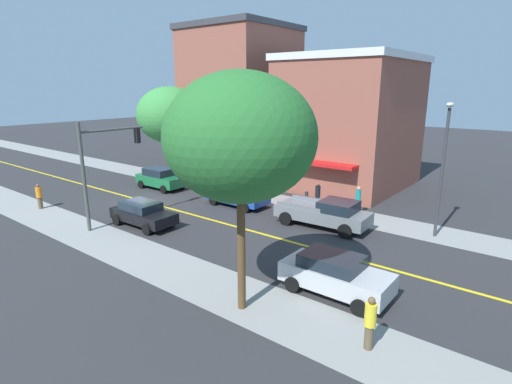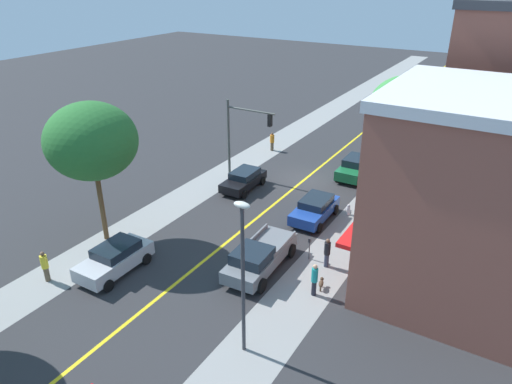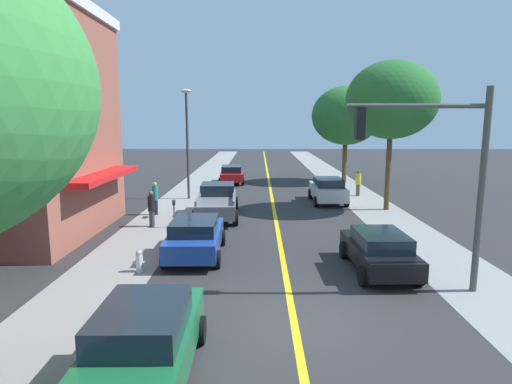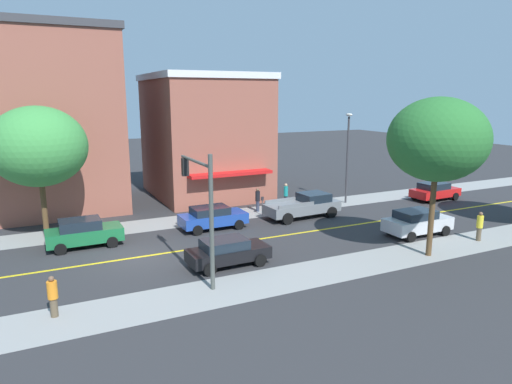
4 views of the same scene
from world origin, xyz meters
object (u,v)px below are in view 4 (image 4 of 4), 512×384
street_lamp (348,149)px  blue_sedan_left_curb (212,217)px  traffic_light_mast (202,197)px  pedestrian_yellow_shirt (480,226)px  small_dog (277,203)px  red_sedan_left_curb (435,191)px  green_sedan_left_curb (83,232)px  street_tree_right_corner (38,147)px  silver_sedan_right_curb (417,222)px  grey_pickup_truck (304,206)px  pedestrian_black_shirt (258,199)px  parking_meter (262,203)px  pedestrian_orange_shirt (53,296)px  street_tree_left_near (438,140)px  fire_hydrant (180,220)px  pedestrian_teal_shirt (286,194)px  black_sedan_right_curb (227,251)px

street_lamp → blue_sedan_left_curb: size_ratio=1.66×
traffic_light_mast → pedestrian_yellow_shirt: size_ratio=3.43×
blue_sedan_left_curb → small_dog: blue_sedan_left_curb is taller
red_sedan_left_curb → green_sedan_left_curb: size_ratio=1.02×
street_tree_right_corner → red_sedan_left_curb: (2.89, 29.43, -4.81)m
silver_sedan_right_curb → grey_pickup_truck: (-6.66, -4.10, 0.03)m
street_lamp → pedestrian_black_shirt: size_ratio=4.06×
silver_sedan_right_curb → grey_pickup_truck: bearing=121.3°
parking_meter → street_lamp: bearing=94.2°
green_sedan_left_curb → pedestrian_orange_shirt: pedestrian_orange_shirt is taller
street_tree_right_corner → pedestrian_orange_shirt: 12.37m
street_lamp → parking_meter: bearing=-85.8°
street_tree_left_near → parking_meter: size_ratio=6.24×
street_tree_right_corner → small_dog: (-0.69, 16.50, -5.25)m
silver_sedan_right_curb → street_tree_left_near: bearing=-125.5°
pedestrian_yellow_shirt → traffic_light_mast: bearing=25.4°
fire_hydrant → pedestrian_teal_shirt: pedestrian_teal_shirt is taller
traffic_light_mast → green_sedan_left_curb: traffic_light_mast is taller
silver_sedan_right_curb → small_dog: 11.13m
traffic_light_mast → street_tree_left_near: bearing=-100.2°
traffic_light_mast → pedestrian_yellow_shirt: bearing=-95.4°
red_sedan_left_curb → pedestrian_black_shirt: 15.23m
traffic_light_mast → silver_sedan_right_curb: traffic_light_mast is taller
fire_hydrant → street_lamp: (-0.57, 14.08, 4.00)m
parking_meter → pedestrian_black_shirt: (-1.14, 0.18, 0.04)m
pedestrian_teal_shirt → pedestrian_yellow_shirt: pedestrian_teal_shirt is taller
traffic_light_mast → small_dog: 15.44m
silver_sedan_right_curb → pedestrian_black_shirt: size_ratio=2.44×
parking_meter → pedestrian_orange_shirt: pedestrian_orange_shirt is taller
pedestrian_teal_shirt → pedestrian_black_shirt: bearing=23.9°
pedestrian_orange_shirt → parking_meter: bearing=-37.7°
street_tree_left_near → silver_sedan_right_curb: 6.66m
traffic_light_mast → street_lamp: street_lamp is taller
street_tree_right_corner → black_sedan_right_curb: 13.29m
pedestrian_teal_shirt → grey_pickup_truck: bearing=96.9°
parking_meter → pedestrian_teal_shirt: pedestrian_teal_shirt is taller
silver_sedan_right_curb → red_sedan_left_curb: bearing=37.5°
black_sedan_right_curb → grey_pickup_truck: (-6.38, 8.54, 0.11)m
street_tree_left_near → traffic_light_mast: bearing=-100.2°
silver_sedan_right_curb → small_dog: (-10.24, -4.33, -0.50)m
blue_sedan_left_curb → silver_sedan_right_curb: bearing=-32.9°
fire_hydrant → small_dog: (-1.71, 8.39, -0.04)m
street_tree_left_near → street_tree_right_corner: bearing=-124.2°
pedestrian_orange_shirt → pedestrian_yellow_shirt: pedestrian_yellow_shirt is taller
street_tree_left_near → traffic_light_mast: 12.58m
street_tree_right_corner → small_dog: 17.33m
fire_hydrant → pedestrian_teal_shirt: (-1.60, 9.07, 0.60)m
green_sedan_left_curb → pedestrian_black_shirt: 12.97m
street_tree_right_corner → pedestrian_black_shirt: (-0.12, 14.50, -4.65)m
fire_hydrant → red_sedan_left_curb: 21.41m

